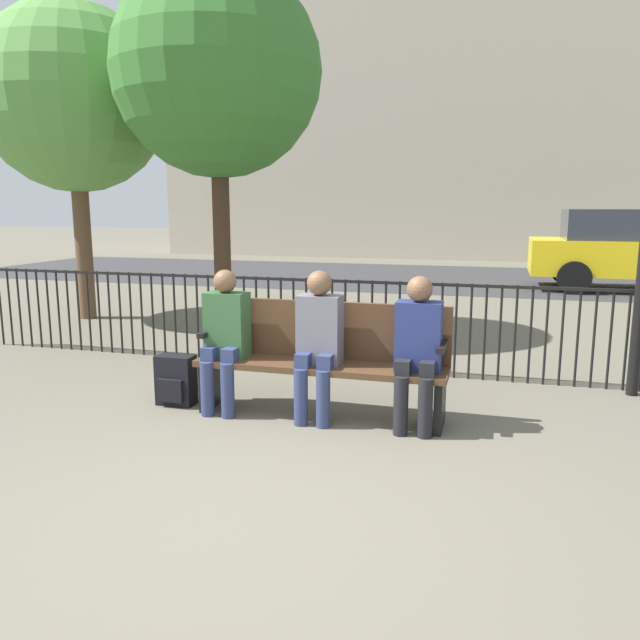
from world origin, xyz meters
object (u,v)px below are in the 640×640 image
Objects in this scene: parked_car_0 at (636,249)px; park_bench at (323,354)px; tree_1 at (74,99)px; seated_person_2 at (418,345)px; backpack at (176,381)px; seated_person_1 at (318,338)px; tree_0 at (217,72)px; seated_person_0 at (225,334)px.

park_bench is at bearing -113.75° from parked_car_0.
tree_1 is 10.58m from parked_car_0.
backpack is (-2.06, 0.01, -0.44)m from seated_person_2.
seated_person_2 is (0.78, -0.00, -0.01)m from seated_person_1.
parked_car_0 is at bearing 60.10° from backpack.
seated_person_1 is at bearing -90.38° from park_bench.
tree_0 reaches higher than park_bench.
seated_person_2 is 2.72× the size of backpack.
seated_person_0 is at bearing 179.99° from seated_person_2.
backpack is at bearing 178.51° from seated_person_0.
seated_person_1 reaches higher than backpack.
seated_person_1 is 6.32m from tree_1.
park_bench is 1.70× the size of seated_person_1.
seated_person_2 is at bearing -32.20° from tree_1.
tree_0 reaches higher than seated_person_2.
backpack is 0.09× the size of tree_0.
backpack is at bearing -174.63° from park_bench.
tree_1 is (-3.87, 3.43, 2.54)m from seated_person_0.
parked_car_0 is (3.95, 8.97, 0.34)m from park_bench.
park_bench is 0.83m from seated_person_0.
backpack is 4.43m from tree_0.
seated_person_0 is 1.00× the size of seated_person_2.
seated_person_2 is at bearing -109.19° from parked_car_0.
parked_car_0 reaches higher than seated_person_2.
parked_car_0 is at bearing 33.36° from tree_1.
seated_person_0 is 0.80m from seated_person_1.
seated_person_1 reaches higher than park_bench.
tree_0 reaches higher than backpack.
park_bench is 0.43× the size of tree_0.
seated_person_0 is 0.99× the size of seated_person_1.
seated_person_2 is 5.02m from tree_0.
seated_person_1 is 0.26× the size of tree_1.
tree_0 is at bearing 134.78° from seated_person_2.
tree_0 reaches higher than seated_person_0.
seated_person_1 is 0.78m from seated_person_2.
seated_person_1 is 4.59m from tree_0.
backpack is at bearing -45.24° from tree_1.
park_bench is at bearing 170.34° from seated_person_2.
seated_person_0 is (-0.80, -0.13, 0.15)m from park_bench.
seated_person_2 is 0.28× the size of parked_car_0.
parked_car_0 is at bearing 70.81° from seated_person_2.
parked_car_0 is at bearing 66.55° from seated_person_1.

